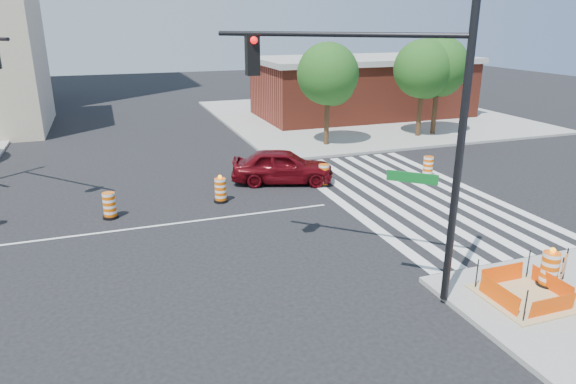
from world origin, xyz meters
The scene contains 17 objects.
ground centered at (0.00, 0.00, 0.00)m, with size 120.00×120.00×0.00m, color black.
sidewalk_ne centered at (18.00, 18.00, 0.07)m, with size 22.00×22.00×0.15m, color gray.
crosswalk_east centered at (10.95, 0.00, 0.01)m, with size 6.75×13.50×0.01m.
lane_centerline centered at (0.00, 0.00, 0.01)m, with size 14.00×0.12×0.01m, color silver.
excavation_pit centered at (9.00, -9.00, 0.22)m, with size 2.20×2.20×0.90m.
brick_storefront centered at (18.00, 18.00, 2.32)m, with size 16.50×8.50×4.60m.
red_coupe centered at (6.40, 3.53, 0.81)m, with size 1.90×4.73×1.61m, color #50060D.
signal_pole_se centered at (5.58, -7.04, 5.37)m, with size 5.06×4.52×8.78m.
pit_drum centered at (10.09, -8.67, 0.65)m, with size 0.61×0.61×1.19m.
barricade centered at (10.58, -8.70, 0.69)m, with size 0.71×0.50×0.98m.
tree_north_c centered at (11.30, 9.55, 4.12)m, with size 3.61×3.61×6.14m.
tree_north_d centered at (17.94, 9.84, 4.18)m, with size 3.67×3.66×6.23m.
tree_north_e centered at (19.21, 10.03, 4.29)m, with size 3.76×3.76×6.40m.
median_drum_2 centered at (-1.39, 1.43, 0.48)m, with size 0.60×0.60×1.02m.
median_drum_3 centered at (3.05, 1.84, 0.49)m, with size 0.60×0.60×1.18m.
median_drum_4 centered at (8.01, 2.39, 0.48)m, with size 0.60×0.60×1.02m.
median_drum_5 centered at (13.37, 2.01, 0.48)m, with size 0.60×0.60×1.02m.
Camera 1 is at (-1.13, -18.37, 7.30)m, focal length 32.00 mm.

